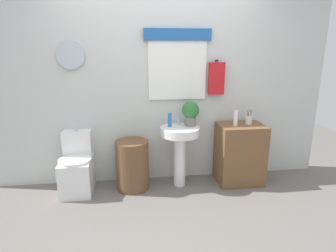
{
  "coord_description": "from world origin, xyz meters",
  "views": [
    {
      "loc": [
        -0.34,
        -2.36,
        1.67
      ],
      "look_at": [
        0.08,
        0.8,
        0.81
      ],
      "focal_mm": 29.66,
      "sensor_mm": 36.0,
      "label": 1
    }
  ],
  "objects_px": {
    "toilet": "(77,168)",
    "wooden_cabinet": "(240,154)",
    "soap_bottle": "(170,120)",
    "potted_plant": "(191,112)",
    "pedestal_sink": "(180,143)",
    "lotion_bottle": "(236,118)",
    "laundry_hamper": "(132,165)",
    "toothbrush_cup": "(249,120)"
  },
  "relations": [
    {
      "from": "lotion_bottle",
      "to": "laundry_hamper",
      "type": "bearing_deg",
      "value": 178.21
    },
    {
      "from": "toilet",
      "to": "pedestal_sink",
      "type": "relative_size",
      "value": 0.97
    },
    {
      "from": "pedestal_sink",
      "to": "toothbrush_cup",
      "type": "relative_size",
      "value": 4.15
    },
    {
      "from": "toilet",
      "to": "lotion_bottle",
      "type": "xyz_separation_m",
      "value": [
        1.95,
        -0.07,
        0.59
      ]
    },
    {
      "from": "wooden_cabinet",
      "to": "lotion_bottle",
      "type": "distance_m",
      "value": 0.5
    },
    {
      "from": "wooden_cabinet",
      "to": "lotion_bottle",
      "type": "relative_size",
      "value": 3.96
    },
    {
      "from": "wooden_cabinet",
      "to": "lotion_bottle",
      "type": "height_order",
      "value": "lotion_bottle"
    },
    {
      "from": "pedestal_sink",
      "to": "laundry_hamper",
      "type": "bearing_deg",
      "value": 180.0
    },
    {
      "from": "laundry_hamper",
      "to": "pedestal_sink",
      "type": "relative_size",
      "value": 0.8
    },
    {
      "from": "potted_plant",
      "to": "lotion_bottle",
      "type": "xyz_separation_m",
      "value": [
        0.55,
        -0.1,
        -0.07
      ]
    },
    {
      "from": "soap_bottle",
      "to": "lotion_bottle",
      "type": "distance_m",
      "value": 0.81
    },
    {
      "from": "pedestal_sink",
      "to": "soap_bottle",
      "type": "bearing_deg",
      "value": 157.38
    },
    {
      "from": "pedestal_sink",
      "to": "soap_bottle",
      "type": "relative_size",
      "value": 4.53
    },
    {
      "from": "soap_bottle",
      "to": "laundry_hamper",
      "type": "bearing_deg",
      "value": -173.97
    },
    {
      "from": "soap_bottle",
      "to": "potted_plant",
      "type": "xyz_separation_m",
      "value": [
        0.26,
        0.01,
        0.09
      ]
    },
    {
      "from": "toilet",
      "to": "soap_bottle",
      "type": "bearing_deg",
      "value": 1.01
    },
    {
      "from": "toilet",
      "to": "laundry_hamper",
      "type": "distance_m",
      "value": 0.67
    },
    {
      "from": "laundry_hamper",
      "to": "wooden_cabinet",
      "type": "relative_size",
      "value": 0.8
    },
    {
      "from": "potted_plant",
      "to": "lotion_bottle",
      "type": "height_order",
      "value": "potted_plant"
    },
    {
      "from": "toothbrush_cup",
      "to": "soap_bottle",
      "type": "bearing_deg",
      "value": 178.28
    },
    {
      "from": "soap_bottle",
      "to": "toothbrush_cup",
      "type": "xyz_separation_m",
      "value": [
        1.01,
        -0.03,
        -0.02
      ]
    },
    {
      "from": "toilet",
      "to": "wooden_cabinet",
      "type": "height_order",
      "value": "wooden_cabinet"
    },
    {
      "from": "soap_bottle",
      "to": "toothbrush_cup",
      "type": "bearing_deg",
      "value": -1.72
    },
    {
      "from": "toilet",
      "to": "potted_plant",
      "type": "relative_size",
      "value": 2.43
    },
    {
      "from": "laundry_hamper",
      "to": "pedestal_sink",
      "type": "height_order",
      "value": "pedestal_sink"
    },
    {
      "from": "toilet",
      "to": "wooden_cabinet",
      "type": "bearing_deg",
      "value": -0.84
    },
    {
      "from": "wooden_cabinet",
      "to": "potted_plant",
      "type": "relative_size",
      "value": 2.53
    },
    {
      "from": "toilet",
      "to": "laundry_hamper",
      "type": "xyz_separation_m",
      "value": [
        0.67,
        -0.03,
        0.02
      ]
    },
    {
      "from": "laundry_hamper",
      "to": "soap_bottle",
      "type": "distance_m",
      "value": 0.72
    },
    {
      "from": "pedestal_sink",
      "to": "lotion_bottle",
      "type": "bearing_deg",
      "value": -3.33
    },
    {
      "from": "pedestal_sink",
      "to": "toilet",
      "type": "bearing_deg",
      "value": 178.64
    },
    {
      "from": "wooden_cabinet",
      "to": "laundry_hamper",
      "type": "bearing_deg",
      "value": 180.0
    },
    {
      "from": "wooden_cabinet",
      "to": "potted_plant",
      "type": "xyz_separation_m",
      "value": [
        -0.65,
        0.06,
        0.55
      ]
    },
    {
      "from": "laundry_hamper",
      "to": "lotion_bottle",
      "type": "distance_m",
      "value": 1.4
    },
    {
      "from": "lotion_bottle",
      "to": "toothbrush_cup",
      "type": "xyz_separation_m",
      "value": [
        0.2,
        0.06,
        -0.04
      ]
    },
    {
      "from": "laundry_hamper",
      "to": "wooden_cabinet",
      "type": "xyz_separation_m",
      "value": [
        1.38,
        0.0,
        0.08
      ]
    },
    {
      "from": "lotion_bottle",
      "to": "pedestal_sink",
      "type": "bearing_deg",
      "value": 176.67
    },
    {
      "from": "toilet",
      "to": "toothbrush_cup",
      "type": "height_order",
      "value": "toothbrush_cup"
    },
    {
      "from": "toilet",
      "to": "soap_bottle",
      "type": "relative_size",
      "value": 4.38
    },
    {
      "from": "pedestal_sink",
      "to": "wooden_cabinet",
      "type": "relative_size",
      "value": 0.99
    },
    {
      "from": "wooden_cabinet",
      "to": "potted_plant",
      "type": "bearing_deg",
      "value": 174.7
    },
    {
      "from": "potted_plant",
      "to": "toothbrush_cup",
      "type": "bearing_deg",
      "value": -3.09
    }
  ]
}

